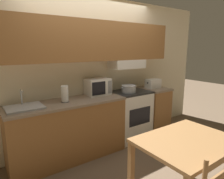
# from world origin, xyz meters

# --- Properties ---
(ground_plane) EXTENTS (16.00, 16.00, 0.00)m
(ground_plane) POSITION_xyz_m (0.00, 0.00, 0.00)
(ground_plane) COLOR brown
(wall_back) EXTENTS (5.34, 0.38, 2.55)m
(wall_back) POSITION_xyz_m (0.02, -0.06, 1.52)
(wall_back) COLOR beige
(wall_back) RESTS_ON ground_plane
(lower_counter_main) EXTENTS (1.78, 0.61, 0.91)m
(lower_counter_main) POSITION_xyz_m (-0.59, -0.29, 0.46)
(lower_counter_main) COLOR #936033
(lower_counter_main) RESTS_ON ground_plane
(lower_counter_right_stub) EXTENTS (0.49, 0.61, 0.91)m
(lower_counter_right_stub) POSITION_xyz_m (1.24, -0.29, 0.46)
(lower_counter_right_stub) COLOR #936033
(lower_counter_right_stub) RESTS_ON ground_plane
(stove_range) EXTENTS (0.69, 0.56, 0.91)m
(stove_range) POSITION_xyz_m (0.65, -0.28, 0.46)
(stove_range) COLOR white
(stove_range) RESTS_ON ground_plane
(cooking_pot) EXTENTS (0.35, 0.27, 0.13)m
(cooking_pot) POSITION_xyz_m (0.57, -0.32, 0.98)
(cooking_pot) COLOR #B7BABF
(cooking_pot) RESTS_ON stove_range
(microwave) EXTENTS (0.40, 0.30, 0.28)m
(microwave) POSITION_xyz_m (0.02, -0.16, 1.05)
(microwave) COLOR white
(microwave) RESTS_ON lower_counter_main
(toaster) EXTENTS (0.30, 0.19, 0.18)m
(toaster) POSITION_xyz_m (1.24, -0.28, 1.00)
(toaster) COLOR white
(toaster) RESTS_ON lower_counter_right_stub
(sink_basin) EXTENTS (0.47, 0.38, 0.23)m
(sink_basin) POSITION_xyz_m (-1.19, -0.29, 0.93)
(sink_basin) COLOR #B7BABF
(sink_basin) RESTS_ON lower_counter_main
(paper_towel_roll) EXTENTS (0.12, 0.12, 0.24)m
(paper_towel_roll) POSITION_xyz_m (-0.63, -0.30, 1.03)
(paper_towel_roll) COLOR black
(paper_towel_roll) RESTS_ON lower_counter_main
(dining_table) EXTENTS (1.01, 0.75, 0.77)m
(dining_table) POSITION_xyz_m (0.04, -1.92, 0.65)
(dining_table) COLOR #9E7042
(dining_table) RESTS_ON ground_plane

